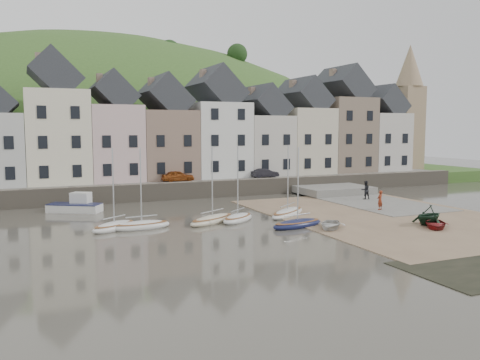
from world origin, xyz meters
name	(u,v)px	position (x,y,z in m)	size (l,w,h in m)	color
ground	(271,226)	(0.00, 0.00, 0.00)	(160.00, 160.00, 0.00)	#423D33
quay_land	(164,178)	(0.00, 32.00, 0.75)	(90.00, 30.00, 1.50)	#395A24
quay_street	(190,180)	(0.00, 20.50, 1.55)	(70.00, 7.00, 0.10)	slate
seawall	(200,190)	(0.00, 17.00, 0.90)	(70.00, 1.20, 1.80)	slate
beach	(385,216)	(11.00, 0.00, 0.03)	(18.00, 26.00, 0.06)	#7B634B
slipway	(365,200)	(15.00, 8.00, 0.06)	(8.00, 18.00, 0.12)	slate
hillside	(101,265)	(-5.00, 60.00, -17.99)	(134.40, 84.00, 84.00)	#395A24
townhouse_terrace	(194,130)	(1.76, 24.00, 7.32)	(61.05, 8.00, 13.93)	silver
church_spire	(409,103)	(34.55, 24.00, 11.06)	(4.00, 4.00, 18.00)	#997F60
sailboat_0	(114,226)	(-11.31, 3.40, 0.27)	(4.23, 3.64, 6.32)	silver
sailboat_1	(142,225)	(-9.37, 2.94, 0.26)	(4.57, 1.95, 6.32)	silver
sailboat_2	(212,219)	(-3.65, 3.09, 0.26)	(5.20, 4.00, 6.32)	beige
sailboat_3	(238,218)	(-1.56, 2.84, 0.27)	(4.03, 3.63, 6.32)	silver
sailboat_4	(288,213)	(3.44, 3.58, 0.26)	(5.40, 4.74, 6.32)	silver
sailboat_5	(298,224)	(1.72, -1.14, 0.26)	(4.91, 2.47, 6.32)	#141A41
motorboat_2	(76,205)	(-13.15, 12.89, 0.58)	(4.92, 3.89, 1.70)	silver
rowboat_white	(330,224)	(3.50, -2.87, 0.37)	(2.14, 3.00, 0.62)	silver
rowboat_green	(429,215)	(11.33, -4.65, 0.84)	(2.55, 2.95, 1.55)	black
rowboat_red	(435,224)	(10.86, -5.84, 0.38)	(2.20, 3.08, 0.64)	maroon
person_red	(380,200)	(12.24, 2.28, 1.01)	(0.65, 0.42, 1.77)	maroon
person_dark	(365,190)	(15.28, 8.39, 1.08)	(0.94, 0.73, 1.93)	black
car_left	(178,176)	(-1.69, 19.50, 2.21)	(1.45, 3.61, 1.23)	#944315
car_right	(265,173)	(9.06, 19.50, 2.15)	(1.16, 3.33, 1.10)	black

